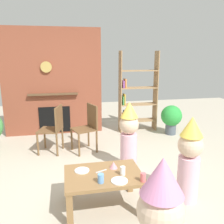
% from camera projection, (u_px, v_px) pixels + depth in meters
% --- Properties ---
extents(ground_plane, '(12.00, 12.00, 0.00)m').
position_uv_depth(ground_plane, '(107.00, 187.00, 3.33)').
color(ground_plane, '#BCB29E').
extents(brick_fireplace_feature, '(2.20, 0.28, 2.40)m').
position_uv_depth(brick_fireplace_feature, '(53.00, 83.00, 5.37)').
color(brick_fireplace_feature, brown).
rests_on(brick_fireplace_feature, ground_plane).
extents(bookshelf, '(0.90, 0.28, 1.90)m').
position_uv_depth(bookshelf, '(136.00, 95.00, 5.62)').
color(bookshelf, '#9E7A51').
rests_on(bookshelf, ground_plane).
extents(coffee_table, '(0.91, 0.64, 0.45)m').
position_uv_depth(coffee_table, '(103.00, 180.00, 2.81)').
color(coffee_table, olive).
rests_on(coffee_table, ground_plane).
extents(paper_cup_near_left, '(0.07, 0.07, 0.10)m').
position_uv_depth(paper_cup_near_left, '(101.00, 178.00, 2.59)').
color(paper_cup_near_left, '#669EE0').
rests_on(paper_cup_near_left, coffee_table).
extents(paper_cup_near_right, '(0.06, 0.06, 0.11)m').
position_uv_depth(paper_cup_near_right, '(123.00, 171.00, 2.76)').
color(paper_cup_near_right, silver).
rests_on(paper_cup_near_right, coffee_table).
extents(paper_cup_center, '(0.06, 0.06, 0.10)m').
position_uv_depth(paper_cup_center, '(143.00, 177.00, 2.62)').
color(paper_cup_center, '#E5666B').
rests_on(paper_cup_center, coffee_table).
extents(paper_plate_front, '(0.19, 0.19, 0.01)m').
position_uv_depth(paper_plate_front, '(119.00, 181.00, 2.63)').
color(paper_plate_front, white).
rests_on(paper_plate_front, coffee_table).
extents(paper_plate_rear, '(0.18, 0.18, 0.01)m').
position_uv_depth(paper_plate_rear, '(82.00, 170.00, 2.86)').
color(paper_plate_rear, white).
rests_on(paper_plate_rear, coffee_table).
extents(birthday_cake_slice, '(0.10, 0.10, 0.08)m').
position_uv_depth(birthday_cake_slice, '(114.00, 165.00, 2.92)').
color(birthday_cake_slice, pink).
rests_on(birthday_cake_slice, coffee_table).
extents(table_fork, '(0.14, 0.07, 0.01)m').
position_uv_depth(table_fork, '(101.00, 171.00, 2.85)').
color(table_fork, silver).
rests_on(table_fork, coffee_table).
extents(child_in_pink, '(0.31, 0.31, 1.11)m').
position_uv_depth(child_in_pink, '(190.00, 157.00, 2.91)').
color(child_in_pink, '#EAB2C6').
rests_on(child_in_pink, ground_plane).
extents(child_by_the_chairs, '(0.31, 0.31, 1.11)m').
position_uv_depth(child_by_the_chairs, '(129.00, 134.00, 3.75)').
color(child_by_the_chairs, '#EAB2C6').
rests_on(child_by_the_chairs, ground_plane).
extents(dining_chair_left, '(0.49, 0.49, 0.90)m').
position_uv_depth(dining_chair_left, '(54.00, 126.00, 4.41)').
color(dining_chair_left, brown).
rests_on(dining_chair_left, ground_plane).
extents(dining_chair_middle, '(0.51, 0.51, 0.90)m').
position_uv_depth(dining_chair_middle, '(88.00, 125.00, 4.50)').
color(dining_chair_middle, brown).
rests_on(dining_chair_middle, ground_plane).
extents(potted_plant_tall, '(0.48, 0.48, 0.68)m').
position_uv_depth(potted_plant_tall, '(171.00, 117.00, 5.46)').
color(potted_plant_tall, '#4C5660').
rests_on(potted_plant_tall, ground_plane).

